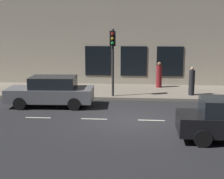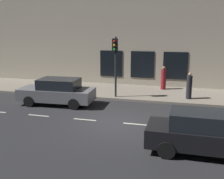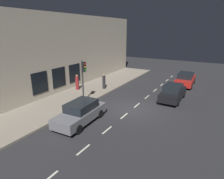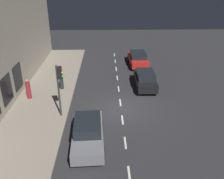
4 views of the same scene
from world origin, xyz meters
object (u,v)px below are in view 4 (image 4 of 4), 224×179
at_px(traffic_light, 59,81).
at_px(parked_car_2, 88,133).
at_px(pedestrian_1, 28,90).
at_px(parked_car_1, 145,79).
at_px(pedestrian_0, 61,81).
at_px(parked_car_0, 138,59).

height_order(traffic_light, parked_car_2, traffic_light).
bearing_deg(traffic_light, pedestrian_1, -41.38).
height_order(parked_car_1, pedestrian_0, pedestrian_0).
bearing_deg(parked_car_1, pedestrian_0, -176.11).
relative_size(parked_car_1, pedestrian_0, 2.52).
xyz_separation_m(parked_car_1, pedestrian_1, (9.96, 2.23, 0.14)).
bearing_deg(pedestrian_1, pedestrian_0, 145.76).
distance_m(traffic_light, pedestrian_1, 4.67).
xyz_separation_m(traffic_light, pedestrian_0, (0.80, -4.60, -1.92)).
bearing_deg(parked_car_1, pedestrian_1, -166.87).
xyz_separation_m(parked_car_1, pedestrian_0, (7.57, 0.45, 0.13)).
xyz_separation_m(parked_car_0, pedestrian_0, (7.65, 6.48, 0.13)).
bearing_deg(parked_car_0, parked_car_1, -92.42).
relative_size(pedestrian_0, pedestrian_1, 0.99).
xyz_separation_m(parked_car_2, pedestrian_0, (2.85, -7.67, 0.13)).
distance_m(pedestrian_0, pedestrian_1, 2.98).
distance_m(parked_car_1, parked_car_2, 9.39).
bearing_deg(parked_car_0, traffic_light, -123.32).
distance_m(parked_car_1, pedestrian_1, 10.21).
bearing_deg(pedestrian_0, parked_car_1, -106.63).
relative_size(parked_car_1, pedestrian_1, 2.49).
bearing_deg(parked_car_0, pedestrian_1, -142.15).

